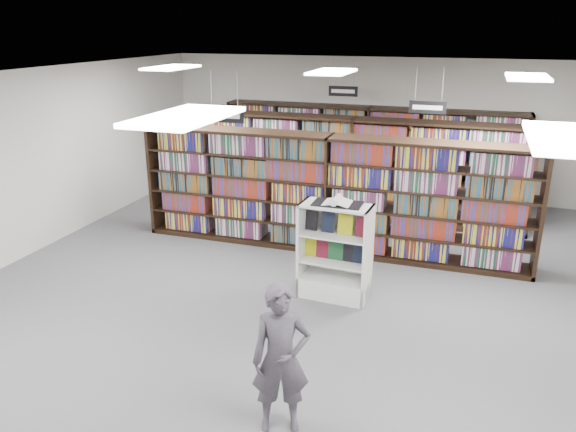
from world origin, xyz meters
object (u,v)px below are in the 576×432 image
(bookshelf_row_near, at_px, (329,194))
(endcap_display, at_px, (335,266))
(open_book, at_px, (337,202))
(shopper, at_px, (281,359))

(bookshelf_row_near, distance_m, endcap_display, 1.92)
(open_book, relative_size, shopper, 0.44)
(bookshelf_row_near, height_order, open_book, bookshelf_row_near)
(open_book, xyz_separation_m, shopper, (0.20, -3.02, -0.69))
(endcap_display, distance_m, open_book, 1.00)
(bookshelf_row_near, xyz_separation_m, open_book, (0.57, -1.76, 0.44))
(endcap_display, bearing_deg, shopper, -82.63)
(endcap_display, distance_m, shopper, 3.06)
(endcap_display, bearing_deg, bookshelf_row_near, 111.53)
(bookshelf_row_near, relative_size, open_book, 9.92)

